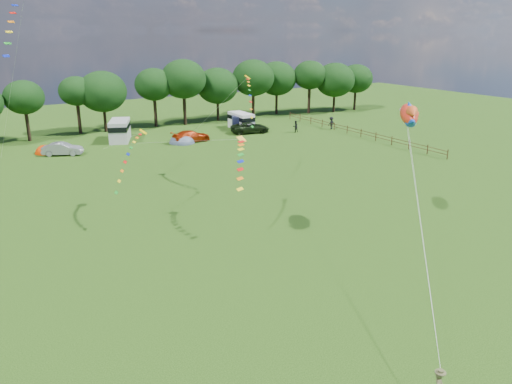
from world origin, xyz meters
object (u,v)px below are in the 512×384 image
car_d (250,128)px  fish_kite (410,115)px  campervan_d (241,120)px  campervan_c (120,130)px  walker_a (295,126)px  car_c (191,136)px  walker_b (331,123)px  car_b (62,149)px  tent_greyblue (182,143)px  tent_orange (46,153)px

car_d → fish_kite: bearing=179.4°
car_d → campervan_d: bearing=6.0°
campervan_c → walker_a: size_ratio=3.59×
car_c → walker_b: walker_b is taller
campervan_d → fish_kite: size_ratio=1.46×
car_c → campervan_d: bearing=-71.7°
car_b → walker_a: (32.66, -2.46, 0.10)m
tent_greyblue → walker_b: (23.59, -2.38, 0.94)m
car_c → campervan_c: 9.96m
tent_greyblue → tent_orange: bearing=169.7°
campervan_c → tent_orange: 10.58m
tent_orange → fish_kite: fish_kite is taller
campervan_c → walker_a: bearing=-85.3°
car_b → tent_orange: size_ratio=1.60×
car_b → walker_a: walker_a is taller
car_c → car_b: bearing=80.5°
walker_a → car_d: bearing=-24.6°
car_b → tent_greyblue: 15.26m
car_c → walker_a: walker_a is taller
tent_greyblue → fish_kite: (3.15, -36.54, 8.61)m
campervan_c → campervan_d: size_ratio=1.22×
tent_orange → walker_a: walker_a is taller
campervan_c → car_c: bearing=-104.0°
walker_a → tent_orange: bearing=-6.3°
car_d → tent_orange: size_ratio=2.11×
tent_orange → walker_b: size_ratio=1.43×
fish_kite → walker_a: bearing=14.0°
car_d → walker_b: bearing=-95.2°
car_c → walker_b: (22.27, -2.33, 0.18)m
car_d → car_c: bearing=109.6°
campervan_c → fish_kite: (9.91, -42.26, 7.11)m
fish_kite → car_d: bearing=24.1°
car_b → car_d: 26.59m
car_d → fish_kite: fish_kite is taller
walker_a → walker_b: (6.15, -0.74, 0.09)m
campervan_c → walker_b: campervan_c is taller
campervan_c → tent_orange: campervan_c is taller
car_d → tent_orange: 28.33m
campervan_d → walker_a: 8.58m
walker_a → campervan_c: bearing=-15.4°
car_d → walker_a: 6.76m
car_c → walker_a: size_ratio=2.97×
campervan_c → car_b: bearing=141.6°
fish_kite → campervan_d: bearing=24.6°
car_b → car_d: bearing=-64.7°
car_d → fish_kite: 39.55m
car_b → walker_b: bearing=-70.5°
fish_kite → car_b: bearing=62.5°
fish_kite → tent_greyblue: bearing=41.2°
walker_a → tent_greyblue: bearing=-3.9°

